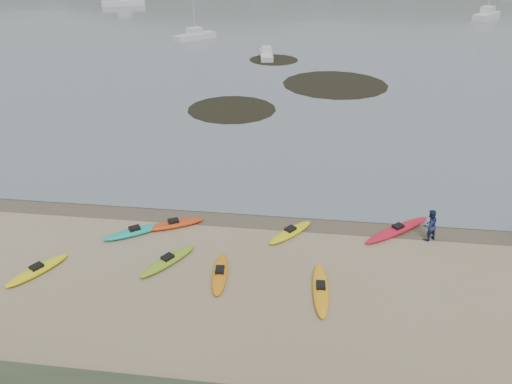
# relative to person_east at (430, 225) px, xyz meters

# --- Properties ---
(ground) EXTENTS (600.00, 600.00, 0.00)m
(ground) POSITION_rel_person_east_xyz_m (-9.11, 1.29, -0.86)
(ground) COLOR tan
(ground) RESTS_ON ground
(wet_sand) EXTENTS (60.00, 60.00, 0.00)m
(wet_sand) POSITION_rel_person_east_xyz_m (-9.11, 0.99, -0.86)
(wet_sand) COLOR brown
(wet_sand) RESTS_ON ground
(kayaks) EXTENTS (20.17, 9.21, 0.34)m
(kayaks) POSITION_rel_person_east_xyz_m (-9.97, -2.45, -0.69)
(kayaks) COLOR #1CAEA0
(kayaks) RESTS_ON ground
(person_east) EXTENTS (1.06, 0.99, 1.72)m
(person_east) POSITION_rel_person_east_xyz_m (0.00, 0.00, 0.00)
(person_east) COLOR navy
(person_east) RESTS_ON ground
(kelp_mats) EXTENTS (18.67, 26.62, 0.04)m
(kelp_mats) POSITION_rel_person_east_xyz_m (-8.26, 28.04, -0.83)
(kelp_mats) COLOR black
(kelp_mats) RESTS_ON water
(moored_boats) EXTENTS (100.43, 85.61, 1.24)m
(moored_boats) POSITION_rel_person_east_xyz_m (-5.44, 81.65, -0.31)
(moored_boats) COLOR silver
(moored_boats) RESTS_ON ground
(far_hills) EXTENTS (550.00, 135.00, 80.00)m
(far_hills) POSITION_rel_person_east_xyz_m (30.27, 195.26, -16.79)
(far_hills) COLOR #384235
(far_hills) RESTS_ON ground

